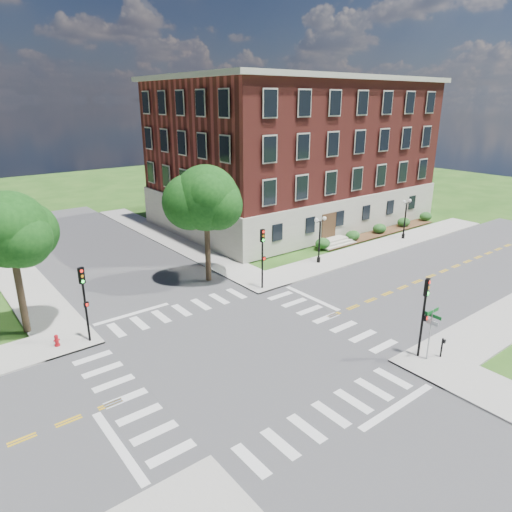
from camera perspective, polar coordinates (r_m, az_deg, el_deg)
ground at (r=27.68m, az=-1.83°, el=-11.92°), size 160.00×160.00×0.00m
road_ew at (r=27.68m, az=-1.83°, el=-11.91°), size 90.00×12.00×0.01m
road_ns at (r=27.68m, az=-1.83°, el=-11.90°), size 12.00×90.00×0.01m
sidewalk_ne at (r=47.52m, az=2.14°, el=1.61°), size 34.00×34.00×0.12m
crosswalk_east at (r=31.92m, az=8.74°, el=-7.70°), size 2.20×10.20×0.02m
stop_bar_east at (r=34.84m, az=6.98°, el=-5.26°), size 0.40×5.50×0.00m
main_building at (r=56.35m, az=4.68°, el=12.90°), size 30.60×22.40×16.50m
shrub_row at (r=52.74m, az=15.13°, el=2.64°), size 18.00×2.00×1.30m
tree_c at (r=30.88m, az=-28.47°, el=2.87°), size 4.63×4.63×9.09m
tree_d at (r=35.94m, az=-6.29°, el=7.17°), size 5.15×5.15×9.42m
traffic_signal_se at (r=27.31m, az=20.30°, el=-6.09°), size 0.37×0.43×4.80m
traffic_signal_ne at (r=35.05m, az=0.81°, el=0.63°), size 0.32×0.35×4.80m
traffic_signal_nw at (r=29.11m, az=-20.69°, el=-4.58°), size 0.38×0.46×4.80m
twin_lamp_west at (r=41.38m, az=7.96°, el=2.36°), size 1.36×0.36×4.23m
twin_lamp_east at (r=50.87m, az=18.16°, el=4.71°), size 1.36×0.36×4.23m
street_sign_pole at (r=27.53m, az=21.05°, el=-8.01°), size 1.10×1.10×3.10m
push_button_post at (r=28.70m, az=22.25°, el=-10.43°), size 0.14×0.21×1.20m
fire_hydrant at (r=30.37m, az=-23.65°, el=-9.67°), size 0.35×0.35×0.75m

